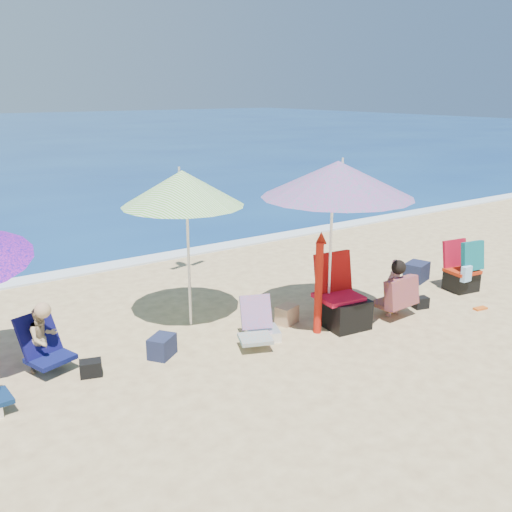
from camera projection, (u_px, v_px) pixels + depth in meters
ground at (315, 347)px, 7.82m from camera, size 120.00×120.00×0.00m
foam at (156, 258)px, 11.85m from camera, size 120.00×0.50×0.04m
umbrella_turquoise at (338, 179)px, 7.97m from camera, size 2.57×2.57×2.47m
umbrella_striped at (183, 188)px, 8.06m from camera, size 2.25×2.25×2.33m
furled_umbrella at (319, 279)px, 8.06m from camera, size 0.20×0.18×1.49m
chair_rainbow at (260, 329)px, 7.98m from camera, size 0.84×0.76×0.62m
camp_chair_left at (343, 306)px, 8.41m from camera, size 0.73×0.72×1.07m
camp_chair_right at (463, 272)px, 9.91m from camera, size 0.61×0.59×0.91m
person_center at (396, 289)px, 8.74m from camera, size 0.64×0.56×0.92m
person_left at (43, 338)px, 7.09m from camera, size 0.66×0.71×0.91m
bag_navy_a at (162, 346)px, 7.50m from camera, size 0.45×0.43×0.28m
bag_black_a at (91, 368)px, 7.01m from camera, size 0.31×0.26×0.19m
bag_tan at (287, 315)px, 8.57m from camera, size 0.37×0.31×0.27m
bag_navy_b at (416, 272)px, 10.47m from camera, size 0.54×0.46×0.34m
bag_black_b at (421, 303)px, 9.18m from camera, size 0.27×0.22×0.18m
orange_item at (480, 308)px, 9.14m from camera, size 0.24×0.14×0.03m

